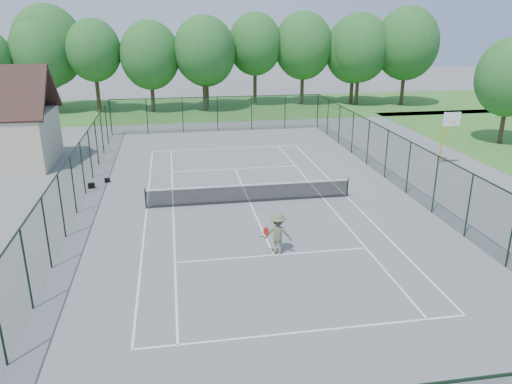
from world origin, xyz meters
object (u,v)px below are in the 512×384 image
at_px(sports_bag_a, 91,186).
at_px(basketball_goal, 447,127).
at_px(tennis_player, 278,234).
at_px(tennis_net, 250,192).

bearing_deg(sports_bag_a, basketball_goal, -6.36).
xyz_separation_m(sports_bag_a, tennis_player, (9.01, -10.14, 0.75)).
relative_size(basketball_goal, tennis_player, 2.01).
relative_size(tennis_net, basketball_goal, 3.04).
relative_size(tennis_net, sports_bag_a, 28.39).
height_order(basketball_goal, sports_bag_a, basketball_goal).
height_order(tennis_net, tennis_player, tennis_player).
height_order(tennis_net, basketball_goal, basketball_goal).
relative_size(tennis_net, tennis_player, 6.11).
xyz_separation_m(basketball_goal, sports_bag_a, (-22.88, -1.13, -2.41)).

